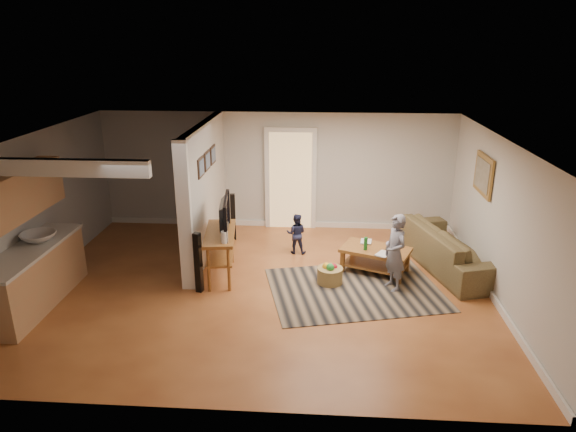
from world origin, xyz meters
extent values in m
plane|color=brown|center=(0.00, 0.00, 0.00)|extent=(7.50, 7.50, 0.00)
cube|color=beige|center=(0.00, 3.00, 1.25)|extent=(7.50, 0.04, 2.50)
cube|color=beige|center=(-3.75, 0.00, 1.25)|extent=(0.04, 6.00, 2.50)
cube|color=beige|center=(3.75, 0.00, 1.25)|extent=(0.04, 6.00, 2.50)
cube|color=white|center=(0.00, 0.00, 2.50)|extent=(7.50, 6.00, 0.04)
cube|color=beige|center=(-1.20, 1.45, 1.25)|extent=(0.15, 3.10, 2.50)
cube|color=white|center=(-1.20, -0.10, 1.25)|extent=(0.22, 0.10, 2.50)
cube|color=white|center=(0.00, 2.97, 0.06)|extent=(7.50, 0.04, 0.12)
cube|color=white|center=(3.72, 0.00, 0.06)|extent=(0.04, 6.00, 0.12)
cube|color=#D8B272|center=(0.30, 2.94, 1.05)|extent=(0.90, 0.06, 2.10)
cube|color=tan|center=(-3.43, -0.80, 0.45)|extent=(0.60, 2.20, 0.90)
cube|color=beige|center=(-3.43, -0.80, 0.92)|extent=(0.64, 2.24, 0.05)
cube|color=tan|center=(-3.45, -0.80, 1.80)|extent=(0.35, 2.00, 0.70)
imported|color=silver|center=(-3.43, -0.50, 0.94)|extent=(0.54, 0.54, 0.19)
cube|color=#2F1F15|center=(-1.11, 0.80, 1.85)|extent=(0.03, 0.40, 0.34)
cube|color=#2F1F15|center=(-1.11, 1.30, 1.85)|extent=(0.03, 0.40, 0.34)
cube|color=#2F1F15|center=(-1.11, 1.80, 1.85)|extent=(0.03, 0.40, 0.34)
cube|color=olive|center=(3.71, 1.00, 1.75)|extent=(0.04, 0.90, 0.68)
cube|color=black|center=(1.55, 0.03, 0.01)|extent=(3.14, 2.60, 0.01)
imported|color=#464023|center=(3.30, 1.07, 0.00)|extent=(1.66, 2.69, 0.73)
cube|color=brown|center=(1.94, 0.74, 0.43)|extent=(1.33, 1.07, 0.06)
cube|color=silver|center=(1.94, 0.74, 0.43)|extent=(0.83, 0.65, 0.02)
cube|color=brown|center=(1.94, 0.74, 0.14)|extent=(1.20, 0.94, 0.03)
cube|color=brown|center=(1.36, 0.69, 0.21)|extent=(0.09, 0.09, 0.43)
cube|color=brown|center=(2.31, 0.29, 0.21)|extent=(0.09, 0.09, 0.43)
cube|color=brown|center=(1.57, 1.19, 0.21)|extent=(0.09, 0.09, 0.43)
cube|color=brown|center=(2.52, 0.79, 0.21)|extent=(0.09, 0.09, 0.43)
imported|color=navy|center=(2.21, 0.75, 0.45)|extent=(0.25, 0.25, 0.20)
cylinder|color=#145A1C|center=(1.75, 0.66, 0.57)|extent=(0.06, 0.06, 0.23)
imported|color=#998C4C|center=(1.70, 1.03, 0.45)|extent=(0.23, 0.28, 0.02)
imported|color=#66594C|center=(1.96, 0.52, 0.45)|extent=(0.33, 0.35, 0.02)
cube|color=brown|center=(-0.75, 0.40, 0.79)|extent=(0.65, 1.36, 0.05)
cube|color=brown|center=(-0.75, 0.40, 0.44)|extent=(0.58, 1.24, 0.03)
cylinder|color=brown|center=(-0.84, -0.18, 0.40)|extent=(0.05, 0.05, 0.81)
cylinder|color=brown|center=(-0.98, 0.94, 0.40)|extent=(0.05, 0.05, 0.81)
cylinder|color=brown|center=(-0.52, -0.14, 0.40)|extent=(0.05, 0.05, 0.81)
cylinder|color=brown|center=(-0.66, 0.98, 0.40)|extent=(0.05, 0.05, 0.81)
imported|color=black|center=(-0.73, 0.40, 0.82)|extent=(0.27, 1.06, 0.61)
cylinder|color=white|center=(-0.58, -0.07, 0.92)|extent=(0.11, 0.11, 0.20)
cube|color=black|center=(-1.00, -0.20, 0.51)|extent=(0.13, 0.13, 1.03)
cube|color=black|center=(-0.83, 2.13, 0.49)|extent=(0.12, 0.12, 0.98)
cylinder|color=olive|center=(1.14, 0.24, 0.14)|extent=(0.43, 0.43, 0.28)
sphere|color=red|center=(1.20, 0.28, 0.28)|extent=(0.13, 0.13, 0.13)
sphere|color=gold|center=(1.07, 0.26, 0.30)|extent=(0.13, 0.13, 0.13)
sphere|color=green|center=(1.14, 0.18, 0.32)|extent=(0.13, 0.13, 0.13)
imported|color=slate|center=(2.18, 0.11, 0.00)|extent=(0.48, 0.56, 1.30)
imported|color=#202343|center=(0.50, 1.51, 0.00)|extent=(0.40, 0.33, 0.79)
camera|label=1|loc=(0.96, -7.66, 3.96)|focal=32.00mm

